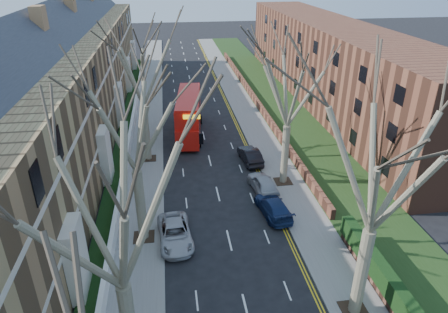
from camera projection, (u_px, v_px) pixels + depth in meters
name	position (u px, v px, depth m)	size (l,w,h in m)	color
pavement_left	(149.00, 118.00, 47.45)	(3.00, 102.00, 0.12)	slate
pavement_right	(248.00, 113.00, 48.97)	(3.00, 102.00, 0.12)	slate
terrace_left	(58.00, 98.00, 36.96)	(9.70, 78.00, 13.60)	olive
flats_right	(329.00, 63.00, 51.78)	(13.97, 54.00, 10.00)	brown
front_wall_left	(129.00, 142.00, 39.90)	(0.30, 78.00, 1.00)	white
grass_verge_right	(283.00, 111.00, 49.50)	(6.00, 102.00, 0.06)	#1C3513
tree_left_mid	(110.00, 197.00, 14.00)	(10.50, 10.50, 14.71)	#68614A
tree_left_far	(130.00, 110.00, 23.01)	(10.15, 10.15, 14.22)	#68614A
tree_left_dist	(139.00, 58.00, 33.51)	(10.50, 10.50, 14.71)	#68614A
tree_right_mid	(386.00, 152.00, 17.22)	(10.50, 10.50, 14.71)	#68614A
tree_right_far	(291.00, 76.00, 29.78)	(10.15, 10.15, 14.22)	#68614A
double_decker_bus	(189.00, 116.00, 42.31)	(3.35, 10.30, 4.26)	red
car_left_far	(175.00, 233.00, 26.56)	(2.14, 4.65, 1.29)	#ABABB1
car_right_near	(273.00, 207.00, 29.45)	(1.80, 4.44, 1.29)	navy
car_right_mid	(263.00, 183.00, 32.35)	(1.67, 4.15, 1.41)	#9EA0A7
car_right_far	(250.00, 155.00, 37.07)	(1.45, 4.15, 1.37)	black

